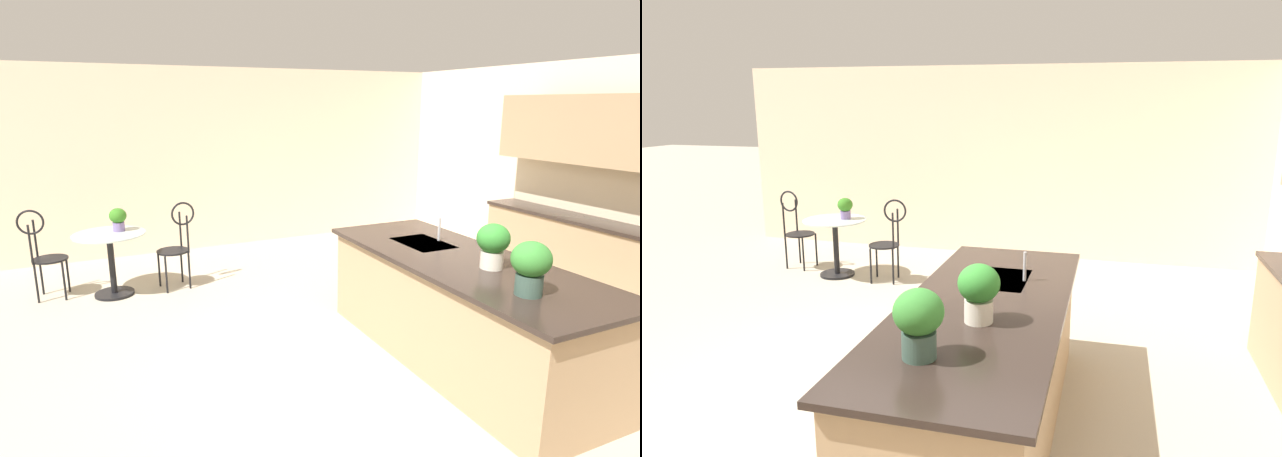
{
  "view_description": "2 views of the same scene",
  "coord_description": "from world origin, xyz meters",
  "views": [
    {
      "loc": [
        3.53,
        -1.96,
        2.19
      ],
      "look_at": [
        -0.69,
        -0.0,
        1.05
      ],
      "focal_mm": 28.81,
      "sensor_mm": 36.0,
      "label": 1
    },
    {
      "loc": [
        3.67,
        1.61,
        2.22
      ],
      "look_at": [
        -1.12,
        0.32,
        1.08
      ],
      "focal_mm": 31.41,
      "sensor_mm": 36.0,
      "label": 2
    }
  ],
  "objects": [
    {
      "name": "sink_faucet",
      "position": [
        -0.25,
        1.03,
        1.03
      ],
      "size": [
        0.02,
        0.02,
        0.22
      ],
      "primitive_type": "cylinder",
      "color": "#B2B5BA",
      "rests_on": "kitchen_island"
    },
    {
      "name": "chair_near_window",
      "position": [
        -2.58,
        -1.02,
        0.57
      ],
      "size": [
        0.43,
        0.51,
        1.04
      ],
      "color": "black",
      "rests_on": "ground"
    },
    {
      "name": "ground_plane",
      "position": [
        0.0,
        0.0,
        0.0
      ],
      "size": [
        40.0,
        40.0,
        0.0
      ],
      "primitive_type": "plane",
      "color": "#B2A893"
    },
    {
      "name": "kitchen_island",
      "position": [
        0.3,
        0.85,
        0.46
      ],
      "size": [
        2.8,
        1.06,
        0.92
      ],
      "color": "tan",
      "rests_on": "ground"
    },
    {
      "name": "potted_plant_counter_near",
      "position": [
        0.6,
        0.89,
        1.13
      ],
      "size": [
        0.26,
        0.26,
        0.36
      ],
      "color": "beige",
      "rests_on": "kitchen_island"
    },
    {
      "name": "potted_plant_counter_far",
      "position": [
        1.15,
        0.7,
        1.13
      ],
      "size": [
        0.27,
        0.27,
        0.37
      ],
      "color": "#385147",
      "rests_on": "kitchen_island"
    },
    {
      "name": "wall_left_window",
      "position": [
        -4.26,
        0.0,
        1.35
      ],
      "size": [
        0.12,
        7.8,
        2.7
      ],
      "primitive_type": "cube",
      "color": "beige",
      "rests_on": "ground"
    },
    {
      "name": "potted_plant_on_table",
      "position": [
        -2.69,
        -1.65,
        0.89
      ],
      "size": [
        0.19,
        0.19,
        0.27
      ],
      "color": "#7A669E",
      "rests_on": "bistro_table"
    },
    {
      "name": "chair_by_island",
      "position": [
        -2.83,
        -2.46,
        0.57
      ],
      "size": [
        0.42,
        0.5,
        1.04
      ],
      "color": "black",
      "rests_on": "ground"
    },
    {
      "name": "bistro_table",
      "position": [
        -2.61,
        -1.76,
        0.45
      ],
      "size": [
        0.8,
        0.8,
        0.74
      ],
      "color": "black",
      "rests_on": "ground"
    }
  ]
}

